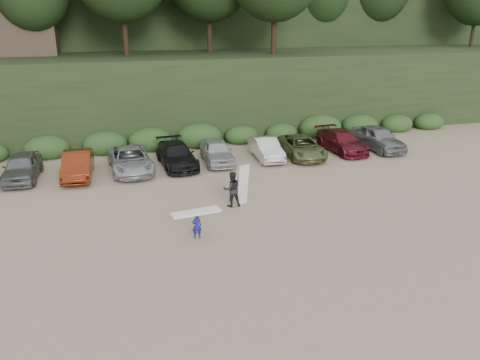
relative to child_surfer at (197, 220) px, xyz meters
name	(u,v)px	position (x,y,z in m)	size (l,w,h in m)	color
ground	(236,232)	(1.73, 0.05, -0.84)	(120.00, 120.00, 0.00)	tan
parked_cars	(124,159)	(-2.45, 10.11, -0.10)	(36.64, 5.78, 1.63)	#AFAFB4
child_surfer	(197,220)	(0.00, 0.00, 0.00)	(2.11, 0.82, 1.23)	navy
adult_surfer	(233,189)	(2.41, 2.97, 0.07)	(1.33, 0.68, 2.11)	black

